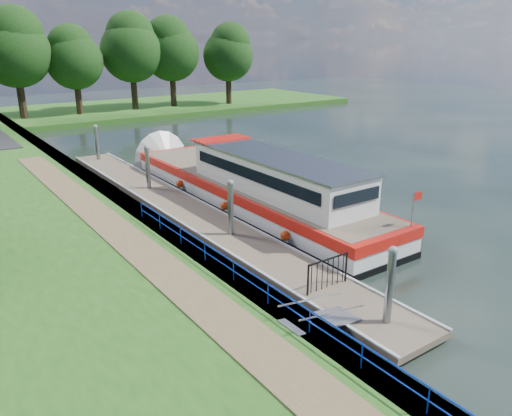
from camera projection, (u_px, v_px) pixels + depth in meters
ground at (373, 326)px, 16.03m from camera, size 160.00×160.00×0.00m
bank_edge at (123, 207)px, 26.12m from camera, size 1.10×90.00×0.78m
far_bank at (126, 109)px, 62.71m from camera, size 60.00×18.00×0.60m
footpath at (143, 252)px, 19.56m from camera, size 1.60×40.00×0.05m
blue_fence at (250, 277)px, 16.43m from camera, size 0.04×18.04×0.72m
pontoon at (185, 212)px, 26.03m from camera, size 2.50×30.00×0.56m
mooring_piles at (184, 192)px, 25.68m from camera, size 0.30×27.30×3.55m
gangway at (321, 320)px, 15.21m from camera, size 2.58×1.00×0.92m
gate_panel at (328, 269)px, 17.36m from camera, size 1.85×0.05×1.15m
barge at (243, 185)px, 27.59m from camera, size 4.36×21.15×4.78m
horizon_trees at (2, 47)px, 50.25m from camera, size 54.38×10.03×12.87m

